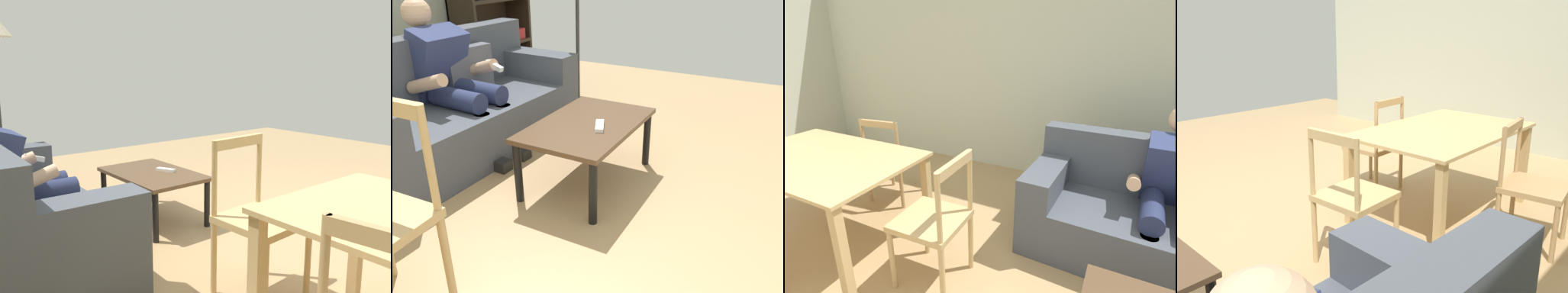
{
  "view_description": "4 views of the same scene",
  "coord_description": "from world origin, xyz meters",
  "views": [
    {
      "loc": [
        -1.61,
        2.48,
        1.32
      ],
      "look_at": [
        0.08,
        1.12,
        0.9
      ],
      "focal_mm": 38.14,
      "sensor_mm": 36.0,
      "label": 1
    },
    {
      "loc": [
        -0.85,
        -0.55,
        1.39
      ],
      "look_at": [
        1.31,
        0.6,
        0.25
      ],
      "focal_mm": 37.67,
      "sensor_mm": 36.0,
      "label": 2
    },
    {
      "loc": [
        0.91,
        -0.52,
        1.58
      ],
      "look_at": [
        0.08,
        1.12,
        0.9
      ],
      "focal_mm": 27.2,
      "sensor_mm": 36.0,
      "label": 3
    },
    {
      "loc": [
        1.57,
        2.48,
        1.49
      ],
      "look_at": [
        0.08,
        1.12,
        0.9
      ],
      "focal_mm": 36.9,
      "sensor_mm": 36.0,
      "label": 4
    }
  ],
  "objects": [
    {
      "name": "tv_remote",
      "position": [
        1.27,
        0.49,
        0.44
      ],
      "size": [
        0.18,
        0.12,
        0.02
      ],
      "primitive_type": "cube",
      "rotation": [
        0.0,
        0.0,
        2.0
      ],
      "color": "white",
      "rests_on": "coffee_table"
    },
    {
      "name": "person_lounging",
      "position": [
        1.29,
        1.73,
        0.58
      ],
      "size": [
        0.6,
        0.96,
        1.13
      ],
      "color": "navy",
      "rests_on": "ground_plane"
    },
    {
      "name": "couch",
      "position": [
        1.29,
        1.71,
        0.32
      ],
      "size": [
        2.0,
        0.91,
        0.87
      ],
      "color": "#474C56",
      "rests_on": "ground_plane"
    },
    {
      "name": "coffee_table",
      "position": [
        1.31,
        0.6,
        0.37
      ],
      "size": [
        0.92,
        0.59,
        0.42
      ],
      "color": "brown",
      "rests_on": "ground_plane"
    },
    {
      "name": "bookshelf",
      "position": [
        2.79,
        2.59,
        0.81
      ],
      "size": [
        0.94,
        0.36,
        1.95
      ],
      "color": "#2D2319",
      "rests_on": "ground_plane"
    }
  ]
}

